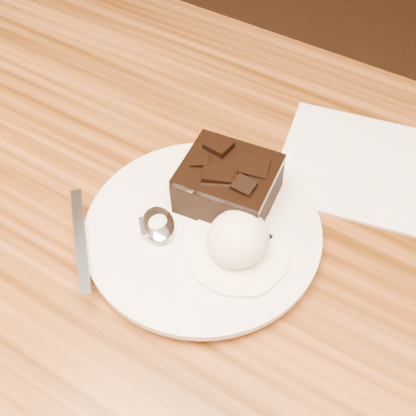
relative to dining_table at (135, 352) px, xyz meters
The scene contains 9 objects.
dining_table is the anchor object (origin of this frame).
plate 0.40m from the dining_table, 13.73° to the left, with size 0.24×0.24×0.02m, color silver.
brownie 0.44m from the dining_table, 31.47° to the left, with size 0.09×0.08×0.04m, color black.
ice_cream_scoop 0.45m from the dining_table, ahead, with size 0.06×0.06×0.05m, color white.
melt_puddle 0.43m from the dining_table, ahead, with size 0.11×0.11×0.00m, color white.
spoon 0.41m from the dining_table, ahead, with size 0.04×0.19×0.01m, color silver, non-canonical shape.
napkin 0.48m from the dining_table, 44.98° to the left, with size 0.17×0.17×0.01m, color white.
crumb_a 0.44m from the dining_table, 15.53° to the left, with size 0.01×0.01×0.00m, color black.
crumb_b 0.43m from the dining_table, ahead, with size 0.01×0.01×0.00m, color black.
Camera 1 is at (0.29, -0.25, 1.21)m, focal length 46.33 mm.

